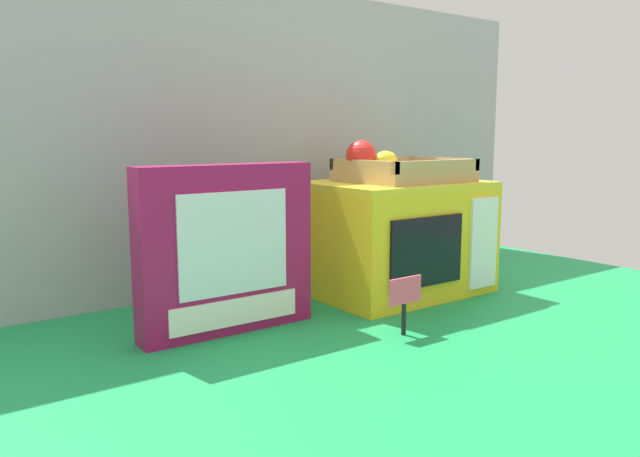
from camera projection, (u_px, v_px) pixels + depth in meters
ground_plane at (331, 313)px, 1.17m from camera, size 1.70×1.70×0.00m
display_back_panel at (253, 138)px, 1.35m from camera, size 1.61×0.03×0.66m
toy_microwave at (394, 237)px, 1.32m from camera, size 0.36×0.28×0.24m
food_groups_crate at (397, 170)px, 1.29m from camera, size 0.24×0.20×0.09m
cookie_set_box at (227, 250)px, 1.04m from camera, size 0.31×0.06×0.29m
price_sign at (405, 297)px, 1.03m from camera, size 0.07×0.01×0.10m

